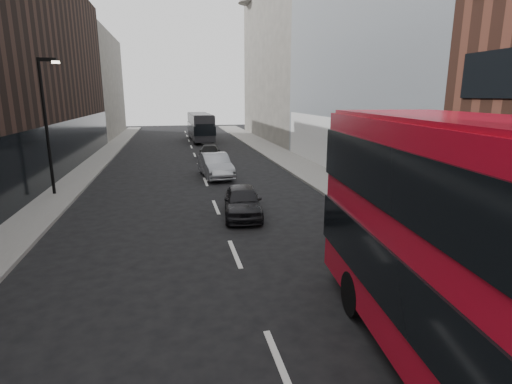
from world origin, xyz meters
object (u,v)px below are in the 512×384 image
car_a (243,201)px  car_c (210,152)px  street_lamp (47,118)px  car_b (215,165)px  grey_bus (200,126)px

car_a → car_c: size_ratio=0.97×
car_a → car_c: (0.07, 16.57, -0.08)m
street_lamp → car_a: bearing=-31.4°
car_b → car_c: 7.50m
car_c → car_b: bearing=-87.9°
car_c → car_a: bearing=-85.7°
grey_bus → car_c: 14.52m
car_b → street_lamp: bearing=-164.5°
street_lamp → car_c: size_ratio=1.67×
car_b → car_c: size_ratio=1.14×
street_lamp → grey_bus: street_lamp is taller
car_a → street_lamp: bearing=155.7°
grey_bus → car_a: (-0.34, -31.05, -1.04)m
car_c → street_lamp: bearing=-125.9°
grey_bus → car_b: size_ratio=2.12×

